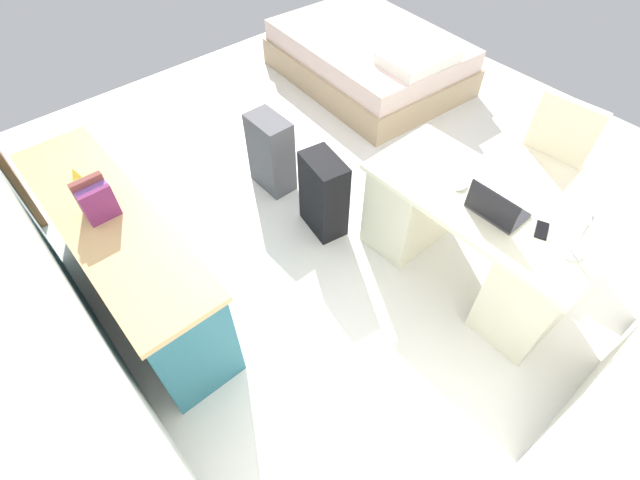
{
  "coord_description": "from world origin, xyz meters",
  "views": [
    {
      "loc": [
        -1.98,
        1.99,
        2.65
      ],
      "look_at": [
        -0.67,
        0.86,
        0.6
      ],
      "focal_mm": 25.75,
      "sensor_mm": 36.0,
      "label": 1
    }
  ],
  "objects": [
    {
      "name": "book_row",
      "position": [
        0.15,
        1.76,
        0.9
      ],
      "size": [
        0.15,
        0.17,
        0.24
      ],
      "color": "#672454",
      "rests_on": "credenza"
    },
    {
      "name": "cell_phone_near_laptop",
      "position": [
        -1.5,
        -0.05,
        0.73
      ],
      "size": [
        0.12,
        0.15,
        0.01
      ],
      "primitive_type": "cube",
      "rotation": [
        0.0,
        0.0,
        0.42
      ],
      "color": "black",
      "rests_on": "desk"
    },
    {
      "name": "ground_plane",
      "position": [
        0.0,
        0.0,
        0.0
      ],
      "size": [
        5.41,
        5.41,
        0.0
      ],
      "primitive_type": "plane",
      "color": "silver"
    },
    {
      "name": "suitcase_spare_grey",
      "position": [
        0.45,
        0.42,
        0.32
      ],
      "size": [
        0.36,
        0.22,
        0.64
      ],
      "primitive_type": "cube",
      "rotation": [
        0.0,
        0.0,
        0.0
      ],
      "color": "#4C4C51",
      "rests_on": "ground_plane"
    },
    {
      "name": "figurine_small",
      "position": [
        0.48,
        1.76,
        0.85
      ],
      "size": [
        0.08,
        0.08,
        0.11
      ],
      "primitive_type": "cone",
      "color": "gold",
      "rests_on": "credenza"
    },
    {
      "name": "laptop",
      "position": [
        -1.25,
        0.05,
        0.78
      ],
      "size": [
        0.31,
        0.23,
        0.21
      ],
      "color": "#333338",
      "rests_on": "desk"
    },
    {
      "name": "desk",
      "position": [
        -1.15,
        -0.01,
        0.38
      ],
      "size": [
        1.45,
        0.68,
        0.73
      ],
      "color": "beige",
      "rests_on": "ground_plane"
    },
    {
      "name": "desk_lamp",
      "position": [
        -1.66,
        -0.02,
        0.98
      ],
      "size": [
        0.16,
        0.11,
        0.34
      ],
      "color": "silver",
      "rests_on": "desk"
    },
    {
      "name": "credenza",
      "position": [
        0.11,
        1.76,
        0.4
      ],
      "size": [
        1.8,
        0.48,
        0.79
      ],
      "color": "#235B6B",
      "rests_on": "ground_plane"
    },
    {
      "name": "bed",
      "position": [
        1.12,
        -1.34,
        0.24
      ],
      "size": [
        1.99,
        1.52,
        0.58
      ],
      "color": "tan",
      "rests_on": "ground_plane"
    },
    {
      "name": "computer_mouse",
      "position": [
        -0.99,
        0.02,
        0.74
      ],
      "size": [
        0.06,
        0.1,
        0.03
      ],
      "primitive_type": "ellipsoid",
      "rotation": [
        0.0,
        0.0,
        0.01
      ],
      "color": "white",
      "rests_on": "desk"
    },
    {
      "name": "suitcase_black",
      "position": [
        -0.18,
        0.41,
        0.32
      ],
      "size": [
        0.39,
        0.28,
        0.64
      ],
      "primitive_type": "cube",
      "rotation": [
        0.0,
        0.0,
        -0.17
      ],
      "color": "black",
      "rests_on": "ground_plane"
    },
    {
      "name": "office_chair",
      "position": [
        -1.1,
        -0.87,
        0.42
      ],
      "size": [
        0.52,
        0.52,
        0.94
      ],
      "color": "black",
      "rests_on": "ground_plane"
    }
  ]
}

